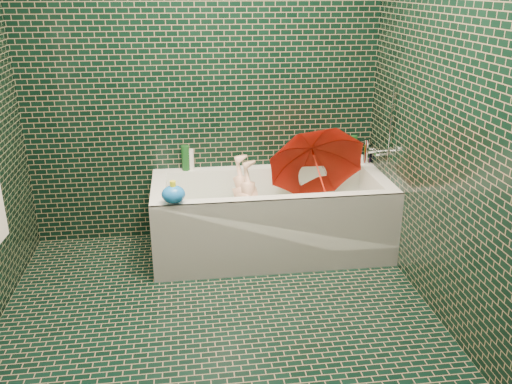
{
  "coord_description": "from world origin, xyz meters",
  "views": [
    {
      "loc": [
        -0.16,
        -2.57,
        1.88
      ],
      "look_at": [
        0.31,
        0.82,
        0.55
      ],
      "focal_mm": 38.0,
      "sensor_mm": 36.0,
      "label": 1
    }
  ],
  "objects": [
    {
      "name": "soap_bottle_b",
      "position": [
        1.25,
        1.35,
        0.55
      ],
      "size": [
        0.12,
        0.12,
        0.2
      ],
      "primitive_type": "imported",
      "rotation": [
        0.0,
        0.0,
        -0.41
      ],
      "color": "#5E2078",
      "rests_on": "bathtub"
    },
    {
      "name": "bottle_right_pump",
      "position": [
        1.25,
        1.31,
        0.65
      ],
      "size": [
        0.05,
        0.05,
        0.2
      ],
      "primitive_type": "cylinder",
      "rotation": [
        0.0,
        0.0,
        0.07
      ],
      "color": "silver",
      "rests_on": "bathtub"
    },
    {
      "name": "bath_mat",
      "position": [
        0.45,
        1.02,
        0.16
      ],
      "size": [
        1.35,
        0.47,
        0.01
      ],
      "primitive_type": "cube",
      "color": "#50CF29",
      "rests_on": "bathtub"
    },
    {
      "name": "floor",
      "position": [
        0.0,
        0.0,
        0.0
      ],
      "size": [
        2.8,
        2.8,
        0.0
      ],
      "primitive_type": "plane",
      "color": "black",
      "rests_on": "ground"
    },
    {
      "name": "rubber_duck",
      "position": [
        0.95,
        1.34,
        0.59
      ],
      "size": [
        0.11,
        0.08,
        0.09
      ],
      "rotation": [
        0.0,
        0.0,
        -0.19
      ],
      "color": "yellow",
      "rests_on": "bathtub"
    },
    {
      "name": "bath_toy",
      "position": [
        -0.24,
        0.69,
        0.62
      ],
      "size": [
        0.18,
        0.16,
        0.15
      ],
      "rotation": [
        0.0,
        0.0,
        0.28
      ],
      "color": "blue",
      "rests_on": "bathtub"
    },
    {
      "name": "bottle_left_tall",
      "position": [
        -0.15,
        1.35,
        0.65
      ],
      "size": [
        0.07,
        0.07,
        0.19
      ],
      "primitive_type": "cylinder",
      "rotation": [
        0.0,
        0.0,
        -0.12
      ],
      "color": "#144619",
      "rests_on": "bathtub"
    },
    {
      "name": "water",
      "position": [
        0.45,
        1.02,
        0.3
      ],
      "size": [
        1.48,
        0.53,
        0.0
      ],
      "primitive_type": "cube",
      "color": "silver",
      "rests_on": "bathtub"
    },
    {
      "name": "wall_front",
      "position": [
        0.0,
        -1.4,
        1.25
      ],
      "size": [
        2.8,
        0.0,
        2.8
      ],
      "primitive_type": "plane",
      "rotation": [
        -1.57,
        0.0,
        0.0
      ],
      "color": "black",
      "rests_on": "floor"
    },
    {
      "name": "soap_bottle_c",
      "position": [
        1.11,
        1.36,
        0.55
      ],
      "size": [
        0.15,
        0.15,
        0.15
      ],
      "primitive_type": "imported",
      "rotation": [
        0.0,
        0.0,
        0.31
      ],
      "color": "#144619",
      "rests_on": "bathtub"
    },
    {
      "name": "bottle_left_short",
      "position": [
        -0.11,
        1.37,
        0.63
      ],
      "size": [
        0.07,
        0.07,
        0.15
      ],
      "primitive_type": "cylinder",
      "rotation": [
        0.0,
        0.0,
        -0.33
      ],
      "color": "white",
      "rests_on": "bathtub"
    },
    {
      "name": "umbrella",
      "position": [
        0.8,
        1.02,
        0.58
      ],
      "size": [
        0.79,
        0.92,
        0.95
      ],
      "primitive_type": "imported",
      "rotation": [
        0.5,
        -0.15,
        -0.05
      ],
      "color": "red",
      "rests_on": "bathtub"
    },
    {
      "name": "bottle_right_tall",
      "position": [
        1.15,
        1.35,
        0.66
      ],
      "size": [
        0.07,
        0.07,
        0.22
      ],
      "primitive_type": "cylinder",
      "rotation": [
        0.0,
        0.0,
        0.24
      ],
      "color": "#144619",
      "rests_on": "bathtub"
    },
    {
      "name": "faucet",
      "position": [
        1.26,
        1.02,
        0.77
      ],
      "size": [
        0.18,
        0.19,
        0.55
      ],
      "color": "silver",
      "rests_on": "wall_right"
    },
    {
      "name": "child",
      "position": [
        0.3,
        1.02,
        0.31
      ],
      "size": [
        0.9,
        0.48,
        0.28
      ],
      "primitive_type": "imported",
      "rotation": [
        -1.47,
        0.0,
        -1.35
      ],
      "color": "#F5B999",
      "rests_on": "bathtub"
    },
    {
      "name": "wall_right",
      "position": [
        1.3,
        0.0,
        1.25
      ],
      "size": [
        0.0,
        2.8,
        2.8
      ],
      "primitive_type": "plane",
      "rotation": [
        1.57,
        0.0,
        -1.57
      ],
      "color": "black",
      "rests_on": "floor"
    },
    {
      "name": "soap_bottle_a",
      "position": [
        1.25,
        1.33,
        0.55
      ],
      "size": [
        0.13,
        0.13,
        0.28
      ],
      "primitive_type": "imported",
      "rotation": [
        0.0,
        0.0,
        0.25
      ],
      "color": "white",
      "rests_on": "bathtub"
    },
    {
      "name": "bathtub",
      "position": [
        0.45,
        1.01,
        0.21
      ],
      "size": [
        1.7,
        0.75,
        0.55
      ],
      "color": "white",
      "rests_on": "floor"
    },
    {
      "name": "wall_back",
      "position": [
        0.0,
        1.4,
        1.25
      ],
      "size": [
        2.8,
        0.0,
        2.8
      ],
      "primitive_type": "plane",
      "rotation": [
        1.57,
        0.0,
        0.0
      ],
      "color": "black",
      "rests_on": "floor"
    }
  ]
}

